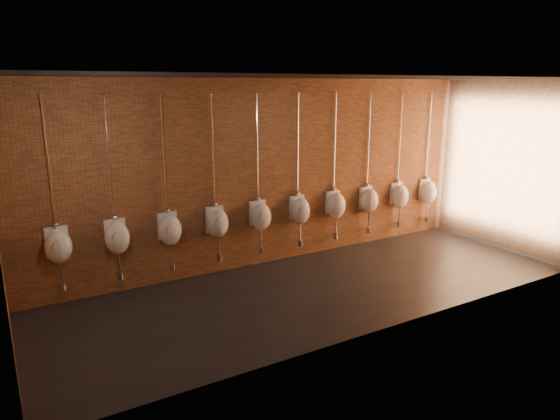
{
  "coord_description": "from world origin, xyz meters",
  "views": [
    {
      "loc": [
        -4.23,
        -5.93,
        3.09
      ],
      "look_at": [
        -0.21,
        0.9,
        1.1
      ],
      "focal_mm": 32.0,
      "sensor_mm": 36.0,
      "label": 1
    }
  ],
  "objects_px": {
    "urinal_7": "(369,200)",
    "urinal_9": "(428,191)",
    "urinal_2": "(170,229)",
    "urinal_8": "(400,195)",
    "urinal_5": "(300,210)",
    "urinal_1": "(117,237)",
    "urinal_4": "(261,216)",
    "urinal_6": "(336,205)",
    "urinal_3": "(217,222)",
    "urinal_0": "(58,246)"
  },
  "relations": [
    {
      "from": "urinal_0",
      "to": "urinal_7",
      "type": "height_order",
      "value": "same"
    },
    {
      "from": "urinal_1",
      "to": "urinal_2",
      "type": "relative_size",
      "value": 1.0
    },
    {
      "from": "urinal_5",
      "to": "urinal_9",
      "type": "distance_m",
      "value": 3.22
    },
    {
      "from": "urinal_5",
      "to": "urinal_9",
      "type": "xyz_separation_m",
      "value": [
        3.22,
        0.0,
        0.0
      ]
    },
    {
      "from": "urinal_1",
      "to": "urinal_8",
      "type": "relative_size",
      "value": 1.0
    },
    {
      "from": "urinal_1",
      "to": "urinal_7",
      "type": "distance_m",
      "value": 4.82
    },
    {
      "from": "urinal_3",
      "to": "urinal_6",
      "type": "relative_size",
      "value": 1.0
    },
    {
      "from": "urinal_1",
      "to": "urinal_4",
      "type": "bearing_deg",
      "value": 0.0
    },
    {
      "from": "urinal_6",
      "to": "urinal_9",
      "type": "height_order",
      "value": "same"
    },
    {
      "from": "urinal_7",
      "to": "urinal_9",
      "type": "relative_size",
      "value": 1.0
    },
    {
      "from": "urinal_7",
      "to": "urinal_9",
      "type": "distance_m",
      "value": 1.61
    },
    {
      "from": "urinal_7",
      "to": "urinal_8",
      "type": "distance_m",
      "value": 0.8
    },
    {
      "from": "urinal_0",
      "to": "urinal_2",
      "type": "xyz_separation_m",
      "value": [
        1.61,
        0.0,
        0.0
      ]
    },
    {
      "from": "urinal_3",
      "to": "urinal_4",
      "type": "distance_m",
      "value": 0.8
    },
    {
      "from": "urinal_9",
      "to": "urinal_5",
      "type": "bearing_deg",
      "value": 180.0
    },
    {
      "from": "urinal_4",
      "to": "urinal_9",
      "type": "distance_m",
      "value": 4.02
    },
    {
      "from": "urinal_0",
      "to": "urinal_2",
      "type": "height_order",
      "value": "same"
    },
    {
      "from": "urinal_1",
      "to": "urinal_8",
      "type": "distance_m",
      "value": 5.63
    },
    {
      "from": "urinal_1",
      "to": "urinal_3",
      "type": "relative_size",
      "value": 1.0
    },
    {
      "from": "urinal_3",
      "to": "urinal_1",
      "type": "bearing_deg",
      "value": 180.0
    },
    {
      "from": "urinal_4",
      "to": "urinal_6",
      "type": "relative_size",
      "value": 1.0
    },
    {
      "from": "urinal_8",
      "to": "urinal_9",
      "type": "xyz_separation_m",
      "value": [
        0.8,
        0.0,
        0.0
      ]
    },
    {
      "from": "urinal_1",
      "to": "urinal_7",
      "type": "xyz_separation_m",
      "value": [
        4.82,
        0.0,
        0.0
      ]
    },
    {
      "from": "urinal_3",
      "to": "urinal_6",
      "type": "xyz_separation_m",
      "value": [
        2.41,
        0.0,
        0.0
      ]
    },
    {
      "from": "urinal_1",
      "to": "urinal_4",
      "type": "distance_m",
      "value": 2.41
    },
    {
      "from": "urinal_0",
      "to": "urinal_3",
      "type": "bearing_deg",
      "value": 0.0
    },
    {
      "from": "urinal_6",
      "to": "urinal_7",
      "type": "bearing_deg",
      "value": 0.0
    },
    {
      "from": "urinal_0",
      "to": "urinal_6",
      "type": "xyz_separation_m",
      "value": [
        4.82,
        0.0,
        0.0
      ]
    },
    {
      "from": "urinal_6",
      "to": "urinal_3",
      "type": "bearing_deg",
      "value": 180.0
    },
    {
      "from": "urinal_0",
      "to": "urinal_6",
      "type": "distance_m",
      "value": 4.82
    },
    {
      "from": "urinal_5",
      "to": "urinal_6",
      "type": "distance_m",
      "value": 0.8
    },
    {
      "from": "urinal_5",
      "to": "urinal_9",
      "type": "relative_size",
      "value": 1.0
    },
    {
      "from": "urinal_4",
      "to": "urinal_1",
      "type": "bearing_deg",
      "value": 180.0
    },
    {
      "from": "urinal_3",
      "to": "urinal_4",
      "type": "height_order",
      "value": "same"
    },
    {
      "from": "urinal_0",
      "to": "urinal_7",
      "type": "bearing_deg",
      "value": 0.0
    },
    {
      "from": "urinal_9",
      "to": "urinal_6",
      "type": "bearing_deg",
      "value": 180.0
    },
    {
      "from": "urinal_5",
      "to": "urinal_1",
      "type": "bearing_deg",
      "value": 180.0
    },
    {
      "from": "urinal_2",
      "to": "urinal_8",
      "type": "xyz_separation_m",
      "value": [
        4.82,
        0.0,
        0.0
      ]
    },
    {
      "from": "urinal_2",
      "to": "urinal_8",
      "type": "bearing_deg",
      "value": 0.0
    },
    {
      "from": "urinal_8",
      "to": "urinal_5",
      "type": "bearing_deg",
      "value": 180.0
    },
    {
      "from": "urinal_3",
      "to": "urinal_7",
      "type": "xyz_separation_m",
      "value": [
        3.22,
        0.0,
        0.0
      ]
    },
    {
      "from": "urinal_3",
      "to": "urinal_9",
      "type": "relative_size",
      "value": 1.0
    },
    {
      "from": "urinal_9",
      "to": "urinal_8",
      "type": "bearing_deg",
      "value": 180.0
    },
    {
      "from": "urinal_5",
      "to": "urinal_9",
      "type": "height_order",
      "value": "same"
    },
    {
      "from": "urinal_1",
      "to": "urinal_4",
      "type": "xyz_separation_m",
      "value": [
        2.41,
        0.0,
        0.0
      ]
    },
    {
      "from": "urinal_1",
      "to": "urinal_3",
      "type": "xyz_separation_m",
      "value": [
        1.61,
        0.0,
        0.0
      ]
    },
    {
      "from": "urinal_1",
      "to": "urinal_5",
      "type": "height_order",
      "value": "same"
    },
    {
      "from": "urinal_0",
      "to": "urinal_3",
      "type": "distance_m",
      "value": 2.41
    },
    {
      "from": "urinal_7",
      "to": "urinal_1",
      "type": "bearing_deg",
      "value": 180.0
    },
    {
      "from": "urinal_2",
      "to": "urinal_4",
      "type": "bearing_deg",
      "value": 0.0
    }
  ]
}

